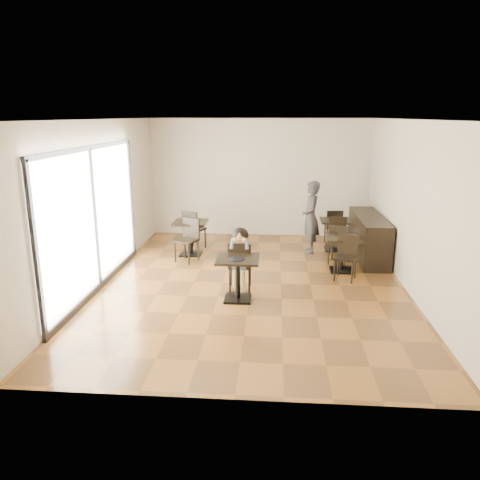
# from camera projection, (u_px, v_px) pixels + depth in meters

# --- Properties ---
(floor) EXTENTS (6.00, 8.00, 0.01)m
(floor) POSITION_uv_depth(u_px,v_px,m) (252.00, 283.00, 9.42)
(floor) COLOR brown
(floor) RESTS_ON ground
(ceiling) EXTENTS (6.00, 8.00, 0.01)m
(ceiling) POSITION_uv_depth(u_px,v_px,m) (253.00, 119.00, 8.59)
(ceiling) COLOR silver
(ceiling) RESTS_ON floor
(wall_back) EXTENTS (6.00, 0.01, 3.20)m
(wall_back) POSITION_uv_depth(u_px,v_px,m) (260.00, 178.00, 12.86)
(wall_back) COLOR beige
(wall_back) RESTS_ON floor
(wall_front) EXTENTS (6.00, 0.01, 3.20)m
(wall_front) POSITION_uv_depth(u_px,v_px,m) (234.00, 272.00, 5.15)
(wall_front) COLOR beige
(wall_front) RESTS_ON floor
(wall_left) EXTENTS (0.01, 8.00, 3.20)m
(wall_left) POSITION_uv_depth(u_px,v_px,m) (101.00, 203.00, 9.22)
(wall_left) COLOR beige
(wall_left) RESTS_ON floor
(wall_right) EXTENTS (0.01, 8.00, 3.20)m
(wall_right) POSITION_uv_depth(u_px,v_px,m) (412.00, 207.00, 8.78)
(wall_right) COLOR beige
(wall_right) RESTS_ON floor
(storefront_window) EXTENTS (0.04, 4.50, 2.60)m
(storefront_window) POSITION_uv_depth(u_px,v_px,m) (93.00, 218.00, 8.79)
(storefront_window) COLOR white
(storefront_window) RESTS_ON floor
(child_table) EXTENTS (0.76, 0.76, 0.80)m
(child_table) POSITION_uv_depth(u_px,v_px,m) (238.00, 279.00, 8.47)
(child_table) COLOR black
(child_table) RESTS_ON floor
(child_chair) EXTENTS (0.43, 0.43, 0.96)m
(child_chair) POSITION_uv_depth(u_px,v_px,m) (240.00, 265.00, 8.98)
(child_chair) COLOR black
(child_chair) RESTS_ON floor
(child) EXTENTS (0.43, 0.61, 1.21)m
(child) POSITION_uv_depth(u_px,v_px,m) (240.00, 259.00, 8.95)
(child) COLOR slate
(child) RESTS_ON child_chair
(plate) EXTENTS (0.27, 0.27, 0.02)m
(plate) POSITION_uv_depth(u_px,v_px,m) (237.00, 259.00, 8.27)
(plate) COLOR black
(plate) RESTS_ON child_table
(pizza_slice) EXTENTS (0.28, 0.22, 0.07)m
(pizza_slice) POSITION_uv_depth(u_px,v_px,m) (239.00, 239.00, 8.65)
(pizza_slice) COLOR tan
(pizza_slice) RESTS_ON child
(adult_patron) EXTENTS (0.46, 0.66, 1.76)m
(adult_patron) POSITION_uv_depth(u_px,v_px,m) (311.00, 218.00, 11.29)
(adult_patron) COLOR #37363B
(adult_patron) RESTS_ON floor
(cafe_table_mid) EXTENTS (0.92, 0.92, 0.77)m
(cafe_table_mid) POSITION_uv_depth(u_px,v_px,m) (342.00, 254.00, 10.05)
(cafe_table_mid) COLOR black
(cafe_table_mid) RESTS_ON floor
(cafe_table_left) EXTENTS (1.03, 1.03, 0.82)m
(cafe_table_left) POSITION_uv_depth(u_px,v_px,m) (191.00, 238.00, 11.25)
(cafe_table_left) COLOR black
(cafe_table_left) RESTS_ON floor
(cafe_table_back) EXTENTS (0.77, 0.77, 0.77)m
(cafe_table_back) POSITION_uv_depth(u_px,v_px,m) (335.00, 235.00, 11.66)
(cafe_table_back) COLOR black
(cafe_table_back) RESTS_ON floor
(chair_mid_a) EXTENTS (0.53, 0.53, 0.92)m
(chair_mid_a) POSITION_uv_depth(u_px,v_px,m) (339.00, 244.00, 10.56)
(chair_mid_a) COLOR black
(chair_mid_a) RESTS_ON floor
(chair_mid_b) EXTENTS (0.53, 0.53, 0.92)m
(chair_mid_b) POSITION_uv_depth(u_px,v_px,m) (346.00, 258.00, 9.50)
(chair_mid_b) COLOR black
(chair_mid_b) RESTS_ON floor
(chair_left_a) EXTENTS (0.59, 0.59, 0.99)m
(chair_left_a) POSITION_uv_depth(u_px,v_px,m) (195.00, 229.00, 11.76)
(chair_left_a) COLOR black
(chair_left_a) RESTS_ON floor
(chair_left_b) EXTENTS (0.59, 0.59, 0.99)m
(chair_left_b) POSITION_uv_depth(u_px,v_px,m) (186.00, 241.00, 10.70)
(chair_left_b) COLOR black
(chair_left_b) RESTS_ON floor
(chair_back_a) EXTENTS (0.44, 0.44, 0.92)m
(chair_back_a) POSITION_uv_depth(u_px,v_px,m) (333.00, 227.00, 12.17)
(chair_back_a) COLOR black
(chair_back_a) RESTS_ON floor
(chair_back_b) EXTENTS (0.44, 0.44, 0.92)m
(chair_back_b) POSITION_uv_depth(u_px,v_px,m) (338.00, 237.00, 11.11)
(chair_back_b) COLOR black
(chair_back_b) RESTS_ON floor
(service_counter) EXTENTS (0.60, 2.40, 1.00)m
(service_counter) POSITION_uv_depth(u_px,v_px,m) (368.00, 237.00, 11.02)
(service_counter) COLOR black
(service_counter) RESTS_ON floor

